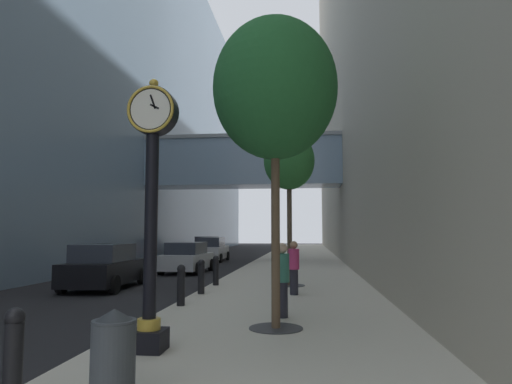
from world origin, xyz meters
TOP-DOWN VIEW (x-y plane):
  - ground_plane at (0.00, 27.00)m, footprint 110.00×110.00m
  - sidewalk_right at (2.98, 30.00)m, footprint 5.96×80.00m
  - building_block_left at (-11.74, 29.99)m, footprint 22.58×80.00m
  - street_clock at (1.03, 5.39)m, footprint 0.84×0.55m
  - bollard_nearest at (0.28, 2.99)m, footprint 0.23×0.23m
  - bollard_third at (0.28, 7.65)m, footprint 0.23×0.23m
  - bollard_fourth at (0.28, 9.98)m, footprint 0.23×0.23m
  - bollard_fifth at (0.28, 12.31)m, footprint 0.23×0.23m
  - bollard_sixth at (0.28, 14.64)m, footprint 0.23×0.23m
  - street_tree_near at (3.00, 7.39)m, footprint 2.65×2.65m
  - street_tree_mid_near at (3.00, 14.83)m, footprint 1.90×1.90m
  - trash_bin at (1.37, 3.25)m, footprint 0.53×0.53m
  - pedestrian_walking at (3.23, 12.38)m, footprint 0.34×0.34m
  - pedestrian_by_clock at (3.07, 8.59)m, footprint 0.43×0.43m
  - car_silver_near at (-2.53, 21.01)m, footprint 2.17×4.14m
  - car_black_mid at (-3.83, 14.25)m, footprint 2.21×4.35m
  - car_white_far at (-3.11, 29.93)m, footprint 2.02×4.65m
  - car_red_trailing at (-4.72, 35.65)m, footprint 2.16×4.25m

SIDE VIEW (x-z plane):
  - ground_plane at x=0.00m, z-range 0.00..0.00m
  - sidewalk_right at x=2.98m, z-range 0.00..0.14m
  - trash_bin at x=1.37m, z-range 0.15..1.20m
  - bollard_nearest at x=0.28m, z-range 0.16..1.25m
  - bollard_third at x=0.28m, z-range 0.16..1.25m
  - bollard_fourth at x=0.28m, z-range 0.16..1.25m
  - bollard_fifth at x=0.28m, z-range 0.16..1.25m
  - bollard_sixth at x=0.28m, z-range 0.16..1.25m
  - car_silver_near at x=-2.53m, z-range -0.02..1.55m
  - car_black_mid at x=-3.83m, z-range -0.02..1.63m
  - car_red_trailing at x=-4.72m, z-range -0.03..1.69m
  - car_white_far at x=-3.11m, z-range -0.03..1.70m
  - pedestrian_walking at x=3.23m, z-range 0.19..1.86m
  - pedestrian_by_clock at x=3.07m, z-range 0.19..1.90m
  - street_clock at x=1.03m, z-range 0.37..4.97m
  - street_tree_mid_near at x=3.00m, z-range 1.85..7.57m
  - street_tree_near at x=3.00m, z-range 1.86..8.38m
  - building_block_left at x=-11.74m, z-range -0.05..28.16m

